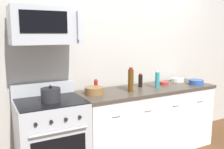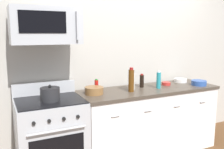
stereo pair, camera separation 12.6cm
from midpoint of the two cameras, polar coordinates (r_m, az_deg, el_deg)
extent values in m
cube|color=#B7B2A8|center=(3.69, 6.27, 4.57)|extent=(5.07, 0.10, 2.70)
cube|color=white|center=(3.55, 9.56, -10.77)|extent=(1.95, 0.62, 0.88)
cube|color=#473D33|center=(3.42, 9.78, -3.53)|extent=(1.98, 0.65, 0.04)
cylinder|color=silver|center=(2.86, 2.13, -9.73)|extent=(0.10, 0.02, 0.02)
cylinder|color=silver|center=(3.09, 9.70, -8.39)|extent=(0.10, 0.02, 0.02)
cylinder|color=silver|center=(3.37, 16.09, -7.13)|extent=(0.10, 0.02, 0.02)
cylinder|color=silver|center=(3.68, 21.43, -6.01)|extent=(0.10, 0.02, 0.02)
cube|color=#B7BABF|center=(3.02, -12.84, -14.33)|extent=(0.76, 0.64, 0.91)
cylinder|color=#B7BABF|center=(2.62, -11.22, -12.79)|extent=(0.61, 0.02, 0.02)
cube|color=#B7BABF|center=(3.13, -14.41, -3.25)|extent=(0.76, 0.06, 0.16)
cube|color=black|center=(2.87, -13.18, -5.87)|extent=(0.73, 0.61, 0.01)
cylinder|color=black|center=(2.56, -16.47, -10.90)|extent=(0.04, 0.02, 0.04)
cylinder|color=black|center=(2.58, -13.09, -10.55)|extent=(0.04, 0.02, 0.04)
cylinder|color=black|center=(2.62, -9.79, -10.16)|extent=(0.04, 0.02, 0.04)
cylinder|color=black|center=(2.66, -6.60, -9.76)|extent=(0.04, 0.02, 0.04)
cube|color=#B7BABF|center=(2.82, -14.06, 10.98)|extent=(0.74, 0.40, 0.40)
cube|color=black|center=(2.61, -14.45, 11.81)|extent=(0.48, 0.01, 0.22)
cube|color=#B7BABF|center=(2.69, -6.72, 11.28)|extent=(0.02, 0.04, 0.30)
cylinder|color=silver|center=(3.30, 5.82, -1.65)|extent=(0.07, 0.07, 0.22)
cylinder|color=black|center=(3.28, 5.85, 0.40)|extent=(0.05, 0.05, 0.02)
cylinder|color=#59330F|center=(3.16, 5.65, -1.48)|extent=(0.07, 0.07, 0.29)
cylinder|color=maroon|center=(3.13, 5.70, 1.36)|extent=(0.05, 0.05, 0.03)
cylinder|color=black|center=(3.46, 8.00, -1.54)|extent=(0.06, 0.06, 0.17)
cylinder|color=maroon|center=(3.44, 8.04, 0.01)|extent=(0.04, 0.04, 0.02)
cylinder|color=#B21914|center=(3.22, -2.54, -2.58)|extent=(0.05, 0.05, 0.14)
cylinder|color=#19721E|center=(3.20, -2.55, -1.23)|extent=(0.03, 0.03, 0.01)
cylinder|color=teal|center=(3.43, 11.88, -1.35)|extent=(0.06, 0.06, 0.22)
cylinder|color=white|center=(3.41, 11.95, 0.66)|extent=(0.04, 0.04, 0.02)
cylinder|color=brown|center=(3.05, -3.03, -3.76)|extent=(0.23, 0.23, 0.09)
torus|color=brown|center=(3.04, -3.04, -3.04)|extent=(0.23, 0.23, 0.01)
cylinder|color=brown|center=(3.06, -3.02, -4.45)|extent=(0.13, 0.13, 0.01)
cylinder|color=#B72D28|center=(3.68, 13.51, -2.07)|extent=(0.13, 0.13, 0.04)
torus|color=#B72D28|center=(3.68, 13.52, -1.78)|extent=(0.13, 0.13, 0.01)
cylinder|color=#B72D28|center=(3.68, 13.50, -2.36)|extent=(0.07, 0.07, 0.01)
cylinder|color=#2D519E|center=(3.81, 20.53, -1.84)|extent=(0.22, 0.22, 0.07)
torus|color=#2D519E|center=(3.80, 20.56, -1.40)|extent=(0.22, 0.22, 0.01)
cylinder|color=#2D519E|center=(3.81, 20.51, -2.28)|extent=(0.12, 0.12, 0.01)
cylinder|color=white|center=(3.96, 16.56, -1.32)|extent=(0.20, 0.20, 0.05)
torus|color=white|center=(3.95, 16.58, -1.01)|extent=(0.20, 0.20, 0.01)
cylinder|color=white|center=(3.96, 16.55, -1.66)|extent=(0.11, 0.11, 0.01)
cylinder|color=#262628|center=(2.80, -13.02, -4.51)|extent=(0.22, 0.22, 0.15)
sphere|color=black|center=(2.78, -13.09, -2.70)|extent=(0.04, 0.04, 0.04)
camera|label=1|loc=(0.06, -88.81, 0.20)|focal=39.12mm
camera|label=2|loc=(0.06, 91.19, -0.20)|focal=39.12mm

